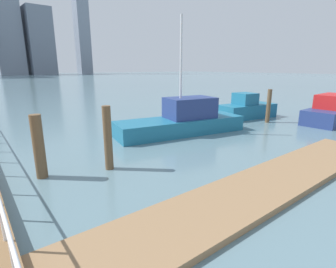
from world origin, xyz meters
The scene contains 11 objects.
ground_plane centered at (0.00, 20.00, 0.00)m, with size 300.00×300.00×0.00m, color slate.
floating_dock centered at (3.35, 6.38, 0.09)m, with size 13.70×2.00×0.18m, color #93704C.
dock_piling_1 centered at (-1.72, 11.38, 1.06)m, with size 0.35×0.35×2.12m, color brown.
dock_piling_3 centered at (0.37, 10.69, 1.14)m, with size 0.29×0.29×2.29m, color brown.
dock_piling_4 centered at (12.20, 11.75, 1.09)m, with size 0.27×0.27×2.18m, color brown.
moored_boat_1 centered at (5.92, 13.06, 0.70)m, with size 7.47×3.39×6.13m.
moored_boat_2 centered at (12.48, 13.60, 0.64)m, with size 4.46×2.33×1.79m.
moored_boat_3 centered at (16.04, 9.21, 0.71)m, with size 6.60×2.24×7.53m.
skyline_tower_3 centered at (15.60, 146.81, 18.05)m, with size 11.03×11.61×36.11m, color gray.
skyline_tower_4 centered at (28.22, 144.71, 15.43)m, with size 11.11×12.51×30.86m, color slate.
skyline_tower_5 centered at (49.32, 143.67, 27.91)m, with size 6.09×7.77×55.81m, color gray.
Camera 1 is at (-3.30, 2.51, 3.57)m, focal length 27.61 mm.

